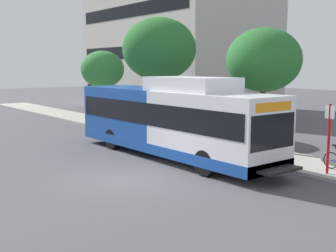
{
  "coord_description": "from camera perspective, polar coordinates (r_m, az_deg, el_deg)",
  "views": [
    {
      "loc": [
        -8.19,
        -12.88,
        4.1
      ],
      "look_at": [
        2.88,
        1.25,
        1.6
      ],
      "focal_mm": 45.9,
      "sensor_mm": 36.0,
      "label": 1
    }
  ],
  "objects": [
    {
      "name": "transit_bus",
      "position": [
        19.37,
        0.38,
        0.82
      ],
      "size": [
        2.58,
        12.25,
        3.65
      ],
      "color": "white",
      "rests_on": "ground"
    },
    {
      "name": "street_tree_far_block",
      "position": [
        32.82,
        -8.69,
        7.43
      ],
      "size": [
        3.24,
        3.24,
        5.12
      ],
      "color": "#4C3823",
      "rests_on": "sidewalk_curb"
    },
    {
      "name": "street_tree_mid_block",
      "position": [
        26.74,
        -1.18,
        10.16
      ],
      "size": [
        4.53,
        4.53,
        6.94
      ],
      "color": "#4C3823",
      "rests_on": "sidewalk_curb"
    },
    {
      "name": "street_tree_near_stop",
      "position": [
        20.67,
        12.62,
        8.53
      ],
      "size": [
        3.49,
        3.49,
        5.74
      ],
      "color": "#4C3823",
      "rests_on": "sidewalk_curb"
    },
    {
      "name": "ground_plane",
      "position": [
        22.8,
        -16.4,
        -2.76
      ],
      "size": [
        120.0,
        120.0,
        0.0
      ],
      "primitive_type": "plane",
      "color": "#4C4C51"
    },
    {
      "name": "sidewalk_curb",
      "position": [
        24.56,
        0.73,
        -1.51
      ],
      "size": [
        3.0,
        56.0,
        0.14
      ],
      "primitive_type": "cube",
      "color": "#A8A399",
      "rests_on": "ground"
    },
    {
      "name": "bus_stop_sign_pole",
      "position": [
        16.85,
        20.59,
        -0.94
      ],
      "size": [
        0.1,
        0.36,
        2.6
      ],
      "color": "red",
      "rests_on": "sidewalk_curb"
    }
  ]
}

